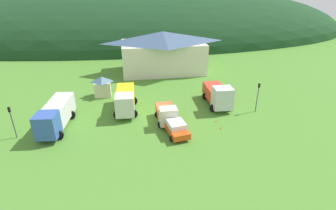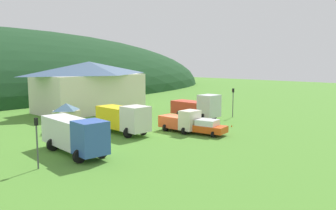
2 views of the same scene
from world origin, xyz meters
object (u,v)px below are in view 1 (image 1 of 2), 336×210
traffic_cone_mid_row (221,129)px  tow_truck_silver (218,95)px  traffic_light_east (258,95)px  traffic_cone_near_pickup (216,122)px  service_pickup_orange (175,126)px  flatbed_truck_yellow (125,100)px  box_truck_blue (56,115)px  traffic_light_west (12,119)px  depot_building (163,51)px  light_truck_cream (167,114)px  play_shed_cream (102,86)px

traffic_cone_mid_row → tow_truck_silver: bearing=74.9°
traffic_light_east → traffic_cone_near_pickup: traffic_light_east is taller
service_pickup_orange → traffic_cone_near_pickup: service_pickup_orange is taller
traffic_light_east → flatbed_truck_yellow: bearing=170.6°
flatbed_truck_yellow → service_pickup_orange: flatbed_truck_yellow is taller
box_truck_blue → tow_truck_silver: 21.33m
box_truck_blue → flatbed_truck_yellow: (8.23, 3.23, -0.02)m
service_pickup_orange → traffic_cone_near_pickup: 5.99m
traffic_light_west → traffic_light_east: 29.85m
flatbed_truck_yellow → tow_truck_silver: tow_truck_silver is taller
depot_building → traffic_cone_near_pickup: depot_building is taller
tow_truck_silver → service_pickup_orange: size_ratio=1.25×
tow_truck_silver → depot_building: bearing=-160.7°
light_truck_cream → service_pickup_orange: bearing=11.6°
depot_building → tow_truck_silver: bearing=-72.7°
light_truck_cream → traffic_light_west: 17.40m
depot_building → play_shed_cream: depot_building is taller
flatbed_truck_yellow → traffic_light_west: bearing=-66.2°
flatbed_truck_yellow → light_truck_cream: size_ratio=1.53×
box_truck_blue → light_truck_cream: size_ratio=1.83×
depot_building → traffic_cone_mid_row: (3.62, -23.61, -3.99)m
traffic_light_east → traffic_cone_mid_row: (-6.25, -3.76, -2.49)m
play_shed_cream → traffic_light_east: (20.78, -8.85, 0.87)m
play_shed_cream → traffic_cone_mid_row: 19.31m
tow_truck_silver → light_truck_cream: bearing=-62.4°
light_truck_cream → traffic_cone_near_pickup: 6.40m
depot_building → light_truck_cream: size_ratio=3.65×
tow_truck_silver → service_pickup_orange: (-7.36, -6.34, -0.86)m
traffic_cone_near_pickup → traffic_light_west: bearing=179.9°
traffic_light_west → traffic_light_east: (29.79, 1.90, 0.13)m
traffic_light_west → traffic_cone_near_pickup: traffic_light_west is taller
depot_building → service_pickup_orange: 23.82m
tow_truck_silver → traffic_light_east: traffic_light_east is taller
flatbed_truck_yellow → play_shed_cream: bearing=-147.8°
play_shed_cream → light_truck_cream: 13.01m
play_shed_cream → traffic_cone_near_pickup: size_ratio=6.59×
flatbed_truck_yellow → traffic_light_west: traffic_light_west is taller
light_truck_cream → traffic_light_west: size_ratio=1.20×
box_truck_blue → flatbed_truck_yellow: 8.84m
depot_building → traffic_light_east: bearing=-63.6°
play_shed_cream → service_pickup_orange: bearing=-54.6°
depot_building → tow_truck_silver: 18.14m
service_pickup_orange → box_truck_blue: bearing=-112.8°
box_truck_blue → traffic_light_east: size_ratio=2.06×
play_shed_cream → tow_truck_silver: 17.40m
box_truck_blue → flatbed_truck_yellow: box_truck_blue is taller
box_truck_blue → traffic_light_west: traffic_light_west is taller
traffic_light_east → traffic_cone_near_pickup: (-6.21, -1.94, -2.49)m
service_pickup_orange → light_truck_cream: bearing=-176.8°
box_truck_blue → traffic_light_west: (-4.15, -1.55, 0.58)m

